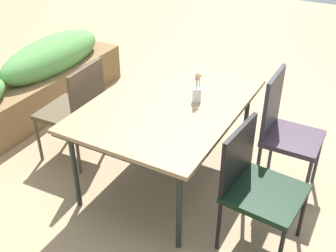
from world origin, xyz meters
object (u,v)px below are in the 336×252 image
object	(u,v)px
dining_table	(168,107)
chair_near_left	(255,182)
flower_vase	(197,91)
planter_box	(7,98)
chair_near_right	(284,127)
chair_far_side	(76,107)

from	to	relation	value
dining_table	chair_near_left	xyz separation A→B (m)	(-0.32, -0.82, -0.17)
flower_vase	planter_box	xyz separation A→B (m)	(-0.19, 1.91, -0.46)
dining_table	chair_near_right	world-z (taller)	chair_near_right
chair_near_left	chair_near_right	bearing A→B (deg)	-174.78
dining_table	planter_box	world-z (taller)	planter_box
chair_far_side	planter_box	xyz separation A→B (m)	(0.04, 0.91, -0.17)
chair_near_right	flower_vase	bearing A→B (deg)	-72.06
chair_near_right	planter_box	distance (m)	2.59
chair_far_side	chair_near_left	bearing A→B (deg)	-99.91
dining_table	planter_box	size ratio (longest dim) A/B	0.48
chair_near_right	flower_vase	distance (m)	0.72
dining_table	flower_vase	distance (m)	0.25
chair_near_left	planter_box	xyz separation A→B (m)	(0.25, 2.55, -0.16)
flower_vase	chair_far_side	bearing A→B (deg)	103.41
flower_vase	planter_box	distance (m)	1.98
chair_near_right	chair_near_left	bearing A→B (deg)	0.14
planter_box	flower_vase	bearing A→B (deg)	-84.19
dining_table	planter_box	bearing A→B (deg)	92.34
chair_near_right	chair_far_side	world-z (taller)	chair_near_right
dining_table	chair_near_left	world-z (taller)	chair_near_left
chair_near_right	chair_near_left	size ratio (longest dim) A/B	1.12
chair_near_right	flower_vase	size ratio (longest dim) A/B	3.96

